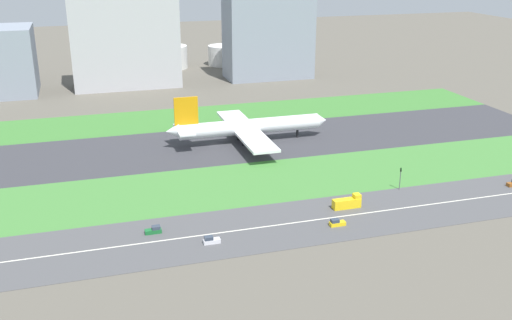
{
  "coord_description": "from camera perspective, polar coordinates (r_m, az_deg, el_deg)",
  "views": [
    {
      "loc": [
        -46.91,
        -211.55,
        72.22
      ],
      "look_at": [
        5.79,
        -36.5,
        6.0
      ],
      "focal_mm": 41.4,
      "sensor_mm": 36.0,
      "label": 1
    }
  ],
  "objects": [
    {
      "name": "grass_median_south",
      "position": [
        191.04,
        -1.28,
        -2.29
      ],
      "size": [
        280.0,
        36.0,
        0.1
      ],
      "primitive_type": "cube",
      "color": "#427F38",
      "rests_on": "ground_plane"
    },
    {
      "name": "car_4",
      "position": [
        153.97,
        -4.38,
        -7.74
      ],
      "size": [
        4.4,
        1.8,
        2.0
      ],
      "rotation": [
        0.0,
        0.0,
        3.14
      ],
      "color": "silver",
      "rests_on": "highway"
    },
    {
      "name": "grass_median_north",
      "position": [
        266.82,
        -6.02,
        4.11
      ],
      "size": [
        280.0,
        36.0,
        0.1
      ],
      "primitive_type": "cube",
      "color": "#3D7A33",
      "rests_on": "ground_plane"
    },
    {
      "name": "highway_centerline",
      "position": [
        163.09,
        1.76,
        -6.34
      ],
      "size": [
        266.0,
        0.5,
        0.01
      ],
      "primitive_type": "cube",
      "color": "silver",
      "rests_on": "highway"
    },
    {
      "name": "airliner",
      "position": [
        229.51,
        -0.95,
        3.2
      ],
      "size": [
        65.0,
        56.0,
        19.7
      ],
      "color": "white",
      "rests_on": "runway"
    },
    {
      "name": "fuel_tank_west",
      "position": [
        380.06,
        -8.51,
        9.81
      ],
      "size": [
        24.26,
        24.26,
        13.98
      ],
      "primitive_type": "cylinder",
      "color": "silver",
      "rests_on": "ground_plane"
    },
    {
      "name": "truck_0",
      "position": [
        175.08,
        8.83,
        -4.1
      ],
      "size": [
        8.4,
        2.5,
        4.0
      ],
      "color": "yellow",
      "rests_on": "highway"
    },
    {
      "name": "traffic_light",
      "position": [
        190.3,
        13.77,
        -1.6
      ],
      "size": [
        0.36,
        0.5,
        7.2
      ],
      "color": "#4C4C51",
      "rests_on": "highway"
    },
    {
      "name": "highway",
      "position": [
        163.11,
        1.76,
        -6.36
      ],
      "size": [
        280.0,
        28.0,
        0.1
      ],
      "primitive_type": "cube",
      "color": "#4C4C4F",
      "rests_on": "ground_plane"
    },
    {
      "name": "runway",
      "position": [
        228.39,
        -4.04,
        1.44
      ],
      "size": [
        280.0,
        46.0,
        0.1
      ],
      "primitive_type": "cube",
      "color": "#38383D",
      "rests_on": "ground_plane"
    },
    {
      "name": "car_2",
      "position": [
        160.95,
        -9.83,
        -6.7
      ],
      "size": [
        4.4,
        1.8,
        2.0
      ],
      "color": "#19662D",
      "rests_on": "highway"
    },
    {
      "name": "ground_plane",
      "position": [
        228.41,
        -4.04,
        1.43
      ],
      "size": [
        800.0,
        800.0,
        0.0
      ],
      "primitive_type": "plane",
      "color": "#5B564C"
    },
    {
      "name": "hangar_building",
      "position": [
        329.8,
        -12.58,
        11.29
      ],
      "size": [
        56.36,
        25.14,
        50.88
      ],
      "primitive_type": "cube",
      "color": "#B2B2B7",
      "rests_on": "ground_plane"
    },
    {
      "name": "fuel_tank_east",
      "position": [
        396.1,
        1.74,
        10.45
      ],
      "size": [
        22.08,
        22.08,
        14.35
      ],
      "primitive_type": "cylinder",
      "color": "silver",
      "rests_on": "ground_plane"
    },
    {
      "name": "office_tower",
      "position": [
        345.07,
        1.19,
        12.47
      ],
      "size": [
        49.08,
        24.04,
        55.13
      ],
      "primitive_type": "cube",
      "color": "gray",
      "rests_on": "ground_plane"
    },
    {
      "name": "fuel_tank_centre",
      "position": [
        387.0,
        -3.1,
        10.07
      ],
      "size": [
        20.58,
        20.58,
        12.57
      ],
      "primitive_type": "cylinder",
      "color": "silver",
      "rests_on": "ground_plane"
    },
    {
      "name": "car_1",
      "position": [
        164.12,
        7.81,
        -6.04
      ],
      "size": [
        4.4,
        1.8,
        2.0
      ],
      "rotation": [
        0.0,
        0.0,
        3.14
      ],
      "color": "yellow",
      "rests_on": "highway"
    }
  ]
}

